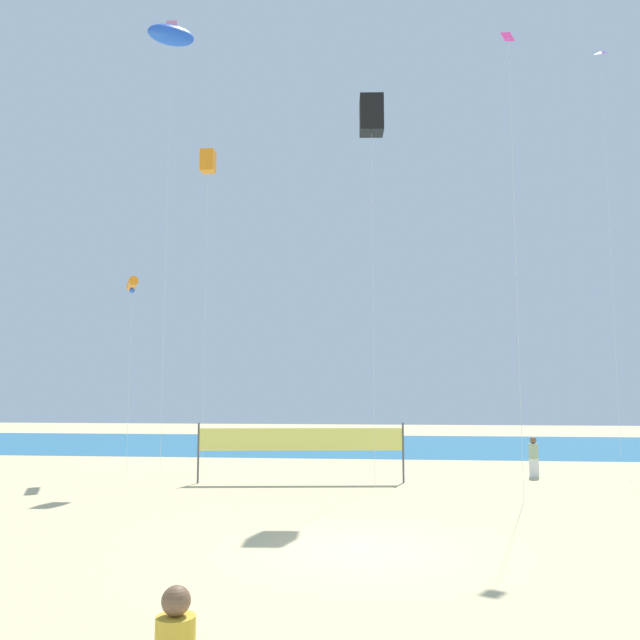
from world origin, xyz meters
name	(u,v)px	position (x,y,z in m)	size (l,w,h in m)	color
ground_plane	(359,551)	(0.00, 0.00, 0.00)	(120.00, 120.00, 0.00)	#D1BC89
ocean_band	(381,445)	(0.00, 30.90, 0.00)	(120.00, 20.00, 0.01)	#1E6B99
beachgoer_sage_shirt	(534,456)	(6.83, 13.90, 0.92)	(0.39, 0.39, 1.72)	white
volleyball_net	(301,442)	(-2.87, 11.11, 1.64)	(8.28, 1.16, 2.40)	#4C4C51
kite_black_box	(371,116)	(0.11, 10.47, 14.96)	(1.04, 1.04, 15.74)	silver
kite_violet_diamond	(602,69)	(11.53, 17.31, 19.87)	(0.58, 0.59, 20.89)	silver
kite_orange_box	(208,162)	(-7.89, 14.35, 14.69)	(0.66, 0.66, 15.25)	silver
kite_orange_tube	(132,284)	(-11.07, 13.32, 8.58)	(1.21, 1.88, 8.82)	silver
kite_blue_inflatable	(171,35)	(-9.06, 12.06, 19.91)	(2.28, 2.77, 20.69)	silver
kite_magenta_diamond	(510,57)	(5.14, 7.32, 15.54)	(0.47, 0.48, 16.51)	silver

